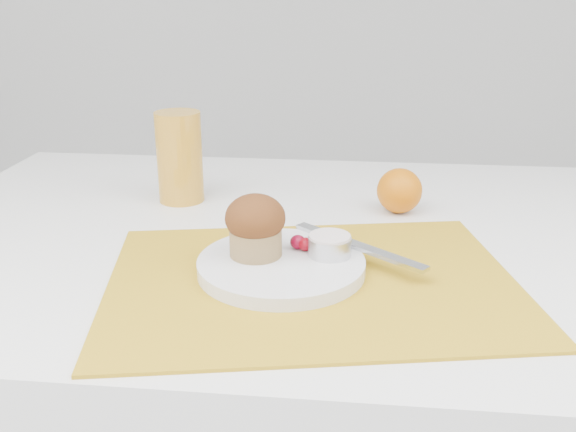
# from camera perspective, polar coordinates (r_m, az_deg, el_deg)

# --- Properties ---
(placemat) EXTENTS (0.56, 0.46, 0.00)m
(placemat) POSITION_cam_1_polar(r_m,az_deg,el_deg) (0.80, 2.16, -5.82)
(placemat) COLOR gold
(placemat) RESTS_ON table
(plate) EXTENTS (0.22, 0.22, 0.02)m
(plate) POSITION_cam_1_polar(r_m,az_deg,el_deg) (0.81, -0.61, -4.42)
(plate) COLOR silver
(plate) RESTS_ON placemat
(ramekin) EXTENTS (0.07, 0.07, 0.02)m
(ramekin) POSITION_cam_1_polar(r_m,az_deg,el_deg) (0.82, 3.72, -2.69)
(ramekin) COLOR silver
(ramekin) RESTS_ON plate
(cream) EXTENTS (0.06, 0.06, 0.01)m
(cream) POSITION_cam_1_polar(r_m,az_deg,el_deg) (0.81, 3.74, -1.90)
(cream) COLOR silver
(cream) RESTS_ON ramekin
(raspberry_near) EXTENTS (0.02, 0.02, 0.02)m
(raspberry_near) POSITION_cam_1_polar(r_m,az_deg,el_deg) (0.84, 0.88, -2.32)
(raspberry_near) COLOR #550214
(raspberry_near) RESTS_ON plate
(raspberry_far) EXTENTS (0.02, 0.02, 0.02)m
(raspberry_far) POSITION_cam_1_polar(r_m,az_deg,el_deg) (0.83, 1.57, -2.52)
(raspberry_far) COLOR #62020B
(raspberry_far) RESTS_ON plate
(butter_knife) EXTENTS (0.18, 0.15, 0.01)m
(butter_knife) POSITION_cam_1_polar(r_m,az_deg,el_deg) (0.85, 6.23, -2.66)
(butter_knife) COLOR #B3B7BC
(butter_knife) RESTS_ON plate
(orange) EXTENTS (0.07, 0.07, 0.07)m
(orange) POSITION_cam_1_polar(r_m,az_deg,el_deg) (1.03, 9.87, 2.23)
(orange) COLOR orange
(orange) RESTS_ON table
(juice_glass) EXTENTS (0.09, 0.09, 0.15)m
(juice_glass) POSITION_cam_1_polar(r_m,az_deg,el_deg) (1.08, -9.61, 5.18)
(juice_glass) COLOR gold
(juice_glass) RESTS_ON table
(muffin) EXTENTS (0.08, 0.08, 0.08)m
(muffin) POSITION_cam_1_polar(r_m,az_deg,el_deg) (0.81, -2.92, -0.83)
(muffin) COLOR #9C7C4B
(muffin) RESTS_ON plate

